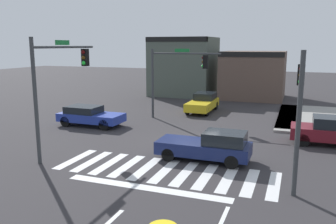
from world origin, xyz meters
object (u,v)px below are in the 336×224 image
(traffic_signal_southeast, at_px, (300,93))
(car_maroon, at_px, (331,131))
(car_blue, at_px, (89,115))
(car_navy, at_px, (209,146))
(traffic_signal_southwest, at_px, (59,75))
(car_yellow, at_px, (203,103))
(traffic_signal_northwest, at_px, (177,70))

(traffic_signal_southeast, relative_size, car_maroon, 1.25)
(traffic_signal_southeast, bearing_deg, car_blue, 68.35)
(traffic_signal_southeast, xyz_separation_m, car_navy, (-3.92, 0.92, -2.86))
(traffic_signal_southeast, height_order, car_maroon, traffic_signal_southeast)
(traffic_signal_southwest, relative_size, car_yellow, 1.28)
(traffic_signal_southeast, distance_m, traffic_signal_southwest, 11.27)
(car_blue, bearing_deg, traffic_signal_northwest, 39.69)
(traffic_signal_southeast, relative_size, car_yellow, 1.17)
(traffic_signal_northwest, height_order, car_yellow, traffic_signal_northwest)
(traffic_signal_northwest, relative_size, car_yellow, 1.16)
(traffic_signal_southeast, distance_m, car_navy, 4.94)
(traffic_signal_southwest, xyz_separation_m, car_maroon, (13.05, 6.36, -3.22))
(traffic_signal_southeast, height_order, car_blue, traffic_signal_southeast)
(car_navy, bearing_deg, traffic_signal_southeast, 166.85)
(car_maroon, bearing_deg, car_yellow, 141.95)
(car_navy, distance_m, car_yellow, 12.72)
(car_blue, height_order, car_yellow, car_yellow)
(traffic_signal_southwest, xyz_separation_m, traffic_signal_northwest, (2.76, 9.87, -0.34))
(traffic_signal_southeast, bearing_deg, car_maroon, -16.99)
(car_maroon, bearing_deg, traffic_signal_southwest, -154.04)
(car_blue, bearing_deg, car_navy, -24.90)
(traffic_signal_southeast, xyz_separation_m, traffic_signal_northwest, (-8.48, 9.43, 0.09))
(traffic_signal_northwest, bearing_deg, car_navy, -61.79)
(traffic_signal_northwest, distance_m, car_maroon, 11.25)
(car_blue, bearing_deg, car_yellow, 52.48)
(traffic_signal_southwest, height_order, car_yellow, traffic_signal_southwest)
(traffic_signal_northwest, relative_size, car_navy, 1.18)
(traffic_signal_northwest, height_order, car_maroon, traffic_signal_northwest)
(traffic_signal_northwest, height_order, car_blue, traffic_signal_northwest)
(traffic_signal_northwest, bearing_deg, car_maroon, -18.86)
(traffic_signal_southeast, height_order, traffic_signal_northwest, traffic_signal_southeast)
(traffic_signal_southeast, height_order, car_navy, traffic_signal_southeast)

